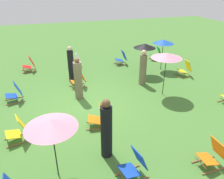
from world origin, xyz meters
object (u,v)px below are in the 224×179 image
Objects in this scene: deckchair_0 at (134,165)px; umbrella_2 at (163,42)px; deckchair_10 at (99,117)px; umbrella_0 at (51,124)px; deckchair_9 at (79,80)px; deckchair_6 at (15,93)px; person_0 at (78,80)px; deckchair_8 at (29,65)px; person_2 at (106,130)px; deckchair_5 at (76,61)px; person_3 at (143,68)px; deckchair_7 at (185,69)px; deckchair_1 at (122,58)px; umbrella_3 at (167,56)px; deckchair_3 at (157,54)px; person_1 at (71,65)px; umbrella_1 at (145,46)px; deckchair_12 at (213,155)px; deckchair_13 at (18,130)px.

umbrella_2 reaches higher than deckchair_0.
umbrella_0 is at bearing -27.38° from deckchair_10.
deckchair_9 is 0.49× the size of umbrella_2.
person_0 is (0.52, 2.58, 0.48)m from deckchair_6.
deckchair_8 is 7.92m from person_2.
person_3 is at bearing 58.26° from deckchair_5.
umbrella_0 is at bearing 1.29° from deckchair_8.
person_0 is at bearing -76.96° from deckchair_7.
deckchair_1 is at bearing -128.34° from umbrella_2.
umbrella_3 reaches higher than deckchair_0.
person_2 reaches higher than deckchair_7.
deckchair_3 is at bearing -170.93° from deckchair_7.
person_1 is at bearing 105.36° from person_0.
deckchair_3 is 5.91m from deckchair_9.
deckchair_8 is 2.92m from person_1.
umbrella_1 reaches higher than deckchair_10.
deckchair_6 is 7.82m from umbrella_2.
person_0 is 1.02× the size of person_1.
deckchair_12 is at bearing 33.85° from deckchair_6.
deckchair_9 is 4.12m from deckchair_13.
person_3 reaches higher than deckchair_6.
person_0 reaches higher than deckchair_7.
deckchair_13 is at bearing 43.28° from person_3.
umbrella_2 reaches higher than deckchair_6.
deckchair_3 and deckchair_9 have the same top height.
umbrella_2 is at bearing 134.11° from umbrella_0.
deckchair_8 is at bearing -106.67° from deckchair_7.
deckchair_3 is (-8.23, 4.91, 0.00)m from deckchair_0.
deckchair_7 is 8.57m from umbrella_0.
umbrella_3 reaches higher than deckchair_6.
deckchair_3 is 0.44× the size of umbrella_3.
deckchair_8 is at bearing -173.79° from umbrella_0.
deckchair_12 is at bearing -22.60° from deckchair_7.
deckchair_8 is at bearing -129.56° from umbrella_3.
deckchair_1 is at bearing 167.18° from deckchair_10.
umbrella_0 is 0.95× the size of person_0.
umbrella_0 reaches higher than deckchair_5.
deckchair_5 is 6.52m from deckchair_13.
umbrella_2 is 7.49m from person_2.
deckchair_9 is at bearing 90.99° from deckchair_6.
deckchair_8 is at bearing -93.96° from deckchair_1.
deckchair_10 is 0.47× the size of person_2.
umbrella_0 is (-0.89, -4.00, 1.24)m from deckchair_12.
deckchair_12 is at bearing 172.80° from person_2.
deckchair_0 is 8.05m from umbrella_2.
person_2 is (7.27, -5.36, 0.50)m from deckchair_3.
deckchair_7 is 0.49× the size of umbrella_2.
person_1 is 5.55m from person_2.
deckchair_12 is 4.28m from umbrella_0.
deckchair_6 is 0.49× the size of umbrella_2.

